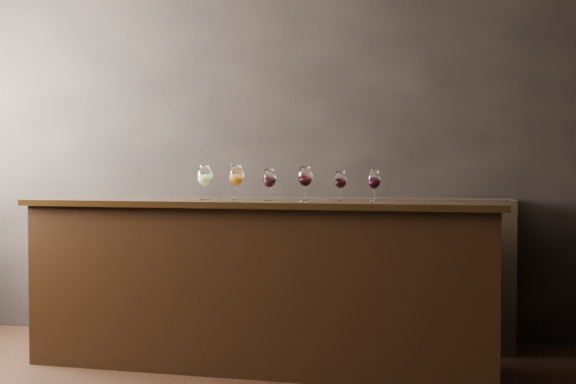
% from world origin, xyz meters
% --- Properties ---
extents(room_shell, '(5.02, 4.52, 2.81)m').
position_xyz_m(room_shell, '(-0.23, 0.11, 1.81)').
color(room_shell, black).
rests_on(room_shell, ground).
extents(bar_counter, '(2.93, 0.87, 1.01)m').
position_xyz_m(bar_counter, '(0.41, 1.32, 0.50)').
color(bar_counter, black).
rests_on(bar_counter, ground).
extents(bar_top, '(3.03, 0.95, 0.04)m').
position_xyz_m(bar_top, '(0.41, 1.32, 1.03)').
color(bar_top, black).
rests_on(bar_top, bar_counter).
extents(back_bar_shelf, '(2.86, 0.40, 1.03)m').
position_xyz_m(back_bar_shelf, '(0.58, 2.03, 0.51)').
color(back_bar_shelf, black).
rests_on(back_bar_shelf, ground).
extents(glass_white, '(0.09, 0.09, 0.22)m').
position_xyz_m(glass_white, '(0.05, 1.29, 1.19)').
color(glass_white, white).
rests_on(glass_white, bar_top).
extents(glass_amber, '(0.09, 0.09, 0.22)m').
position_xyz_m(glass_amber, '(0.25, 1.29, 1.19)').
color(glass_amber, white).
rests_on(glass_amber, bar_top).
extents(glass_red_a, '(0.08, 0.08, 0.20)m').
position_xyz_m(glass_red_a, '(0.46, 1.29, 1.18)').
color(glass_red_a, white).
rests_on(glass_red_a, bar_top).
extents(glass_red_b, '(0.09, 0.09, 0.21)m').
position_xyz_m(glass_red_b, '(0.68, 1.31, 1.19)').
color(glass_red_b, white).
rests_on(glass_red_b, bar_top).
extents(glass_red_c, '(0.08, 0.08, 0.18)m').
position_xyz_m(glass_red_c, '(0.90, 1.34, 1.17)').
color(glass_red_c, white).
rests_on(glass_red_c, bar_top).
extents(glass_red_d, '(0.08, 0.08, 0.19)m').
position_xyz_m(glass_red_d, '(1.11, 1.28, 1.17)').
color(glass_red_d, white).
rests_on(glass_red_d, bar_top).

